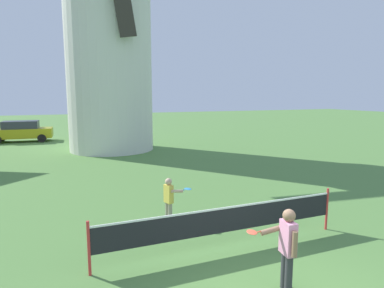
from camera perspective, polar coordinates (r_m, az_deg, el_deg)
name	(u,v)px	position (r m, az deg, el deg)	size (l,w,h in m)	color
windmill	(108,30)	(21.95, -14.20, 18.52)	(8.29, 5.94, 14.79)	silver
tennis_net	(225,220)	(7.68, 5.78, -12.88)	(5.97, 0.06, 1.10)	red
player_near	(287,245)	(6.34, 15.97, -16.35)	(0.79, 0.66, 1.50)	#333338
player_far	(169,197)	(9.16, -3.91, -9.15)	(0.79, 0.41, 1.25)	#9E937F
parked_car_mustard	(21,131)	(27.83, -27.31, 2.00)	(4.40, 2.09, 1.56)	#999919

